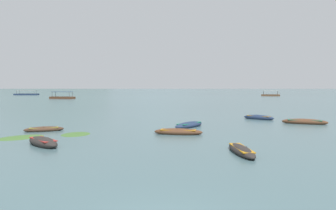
% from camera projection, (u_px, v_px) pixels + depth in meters
% --- Properties ---
extents(ground_plane, '(6000.00, 6000.00, 0.00)m').
position_uv_depth(ground_plane, '(184.00, 88.00, 1502.44)').
color(ground_plane, slate).
extents(mountain_1, '(1791.55, 1791.55, 482.67)m').
position_uv_depth(mountain_1, '(56.00, 59.00, 2463.16)').
color(mountain_1, '#4C5B56').
rests_on(mountain_1, ground).
extents(mountain_2, '(1242.63, 1242.63, 431.39)m').
position_uv_depth(mountain_2, '(146.00, 62.00, 2417.88)').
color(mountain_2, slate).
rests_on(mountain_2, ground).
extents(rowboat_0, '(3.28, 2.16, 0.48)m').
position_uv_depth(rowboat_0, '(44.00, 129.00, 24.69)').
color(rowboat_0, '#4C3323').
rests_on(rowboat_0, ground).
extents(rowboat_1, '(1.38, 3.81, 0.48)m').
position_uv_depth(rowboat_1, '(241.00, 150.00, 16.37)').
color(rowboat_1, '#2D2826').
rests_on(rowboat_1, ground).
extents(rowboat_3, '(3.33, 3.18, 0.64)m').
position_uv_depth(rowboat_3, '(43.00, 142.00, 18.62)').
color(rowboat_3, '#2D2826').
rests_on(rowboat_3, ground).
extents(rowboat_4, '(3.28, 4.07, 0.60)m').
position_uv_depth(rowboat_4, '(189.00, 125.00, 27.26)').
color(rowboat_4, navy).
rests_on(rowboat_4, ground).
extents(rowboat_5, '(4.45, 2.45, 0.63)m').
position_uv_depth(rowboat_5, '(305.00, 122.00, 29.67)').
color(rowboat_5, brown).
rests_on(rowboat_5, ground).
extents(rowboat_6, '(3.48, 3.05, 0.63)m').
position_uv_depth(rowboat_6, '(259.00, 118.00, 33.97)').
color(rowboat_6, navy).
rests_on(rowboat_6, ground).
extents(rowboat_9, '(3.89, 1.48, 0.57)m').
position_uv_depth(rowboat_9, '(178.00, 132.00, 23.05)').
color(rowboat_9, brown).
rests_on(rowboat_9, ground).
extents(ferry_0, '(11.29, 5.64, 2.54)m').
position_uv_depth(ferry_0, '(27.00, 94.00, 145.81)').
color(ferry_0, navy).
rests_on(ferry_0, ground).
extents(ferry_1, '(8.03, 4.30, 2.54)m').
position_uv_depth(ferry_1, '(270.00, 95.00, 128.31)').
color(ferry_1, brown).
rests_on(ferry_1, ground).
extents(ferry_2, '(8.38, 3.74, 2.54)m').
position_uv_depth(ferry_2, '(62.00, 97.00, 96.32)').
color(ferry_2, brown).
rests_on(ferry_2, ground).
extents(weed_patch_1, '(3.85, 3.82, 0.14)m').
position_uv_depth(weed_patch_1, '(20.00, 138.00, 21.45)').
color(weed_patch_1, '#477033').
rests_on(weed_patch_1, ground).
extents(weed_patch_2, '(2.43, 2.71, 0.14)m').
position_uv_depth(weed_patch_2, '(76.00, 134.00, 22.92)').
color(weed_patch_2, '#477033').
rests_on(weed_patch_2, ground).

